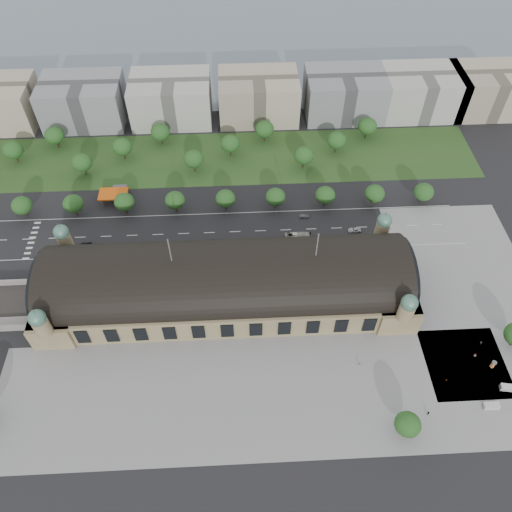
{
  "coord_description": "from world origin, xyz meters",
  "views": [
    {
      "loc": [
        5.96,
        -123.05,
        170.35
      ],
      "look_at": [
        12.56,
        10.57,
        14.0
      ],
      "focal_mm": 35.0,
      "sensor_mm": 36.0,
      "label": 1
    }
  ],
  "objects_px": {
    "pedestrian_1": "(446,380)",
    "bus_mid": "(238,247)",
    "parked_car_2": "(107,258)",
    "pedestrian_0": "(359,364)",
    "pedestrian_5": "(475,355)",
    "traffic_car_2": "(86,245)",
    "van_east": "(507,388)",
    "parked_car_6": "(187,253)",
    "parked_car_3": "(141,261)",
    "bus_east": "(298,236)",
    "van_south": "(490,406)",
    "traffic_car_5": "(304,216)",
    "parked_car_0": "(55,265)",
    "bus_west": "(214,248)",
    "traffic_car_6": "(354,230)",
    "parked_car_5": "(111,256)",
    "parked_car_1": "(83,257)",
    "petrol_station": "(117,192)",
    "pedestrian_2": "(481,342)",
    "traffic_car_4": "(212,241)",
    "parked_car_4": "(164,261)",
    "advertising_column": "(493,364)",
    "pedestrian_4": "(428,413)"
  },
  "relations": [
    {
      "from": "traffic_car_5",
      "to": "bus_east",
      "type": "xyz_separation_m",
      "value": [
        -4.32,
        -13.82,
        0.98
      ]
    },
    {
      "from": "bus_west",
      "to": "pedestrian_0",
      "type": "bearing_deg",
      "value": -139.18
    },
    {
      "from": "petrol_station",
      "to": "traffic_car_2",
      "type": "xyz_separation_m",
      "value": [
        -10.46,
        -32.78,
        -2.16
      ]
    },
    {
      "from": "bus_mid",
      "to": "advertising_column",
      "type": "distance_m",
      "value": 113.68
    },
    {
      "from": "traffic_car_5",
      "to": "bus_mid",
      "type": "relative_size",
      "value": 0.37
    },
    {
      "from": "pedestrian_5",
      "to": "pedestrian_1",
      "type": "bearing_deg",
      "value": -92.7
    },
    {
      "from": "parked_car_2",
      "to": "parked_car_6",
      "type": "bearing_deg",
      "value": 51.57
    },
    {
      "from": "petrol_station",
      "to": "parked_car_3",
      "type": "relative_size",
      "value": 3.52
    },
    {
      "from": "pedestrian_1",
      "to": "bus_mid",
      "type": "bearing_deg",
      "value": 58.85
    },
    {
      "from": "traffic_car_4",
      "to": "van_east",
      "type": "distance_m",
      "value": 133.52
    },
    {
      "from": "petrol_station",
      "to": "bus_mid",
      "type": "relative_size",
      "value": 1.12
    },
    {
      "from": "traffic_car_6",
      "to": "parked_car_5",
      "type": "relative_size",
      "value": 1.03
    },
    {
      "from": "traffic_car_4",
      "to": "pedestrian_4",
      "type": "height_order",
      "value": "pedestrian_4"
    },
    {
      "from": "traffic_car_2",
      "to": "parked_car_4",
      "type": "bearing_deg",
      "value": 69.9
    },
    {
      "from": "van_east",
      "to": "traffic_car_4",
      "type": "bearing_deg",
      "value": 154.08
    },
    {
      "from": "parked_car_0",
      "to": "pedestrian_2",
      "type": "bearing_deg",
      "value": 52.24
    },
    {
      "from": "pedestrian_4",
      "to": "van_south",
      "type": "bearing_deg",
      "value": 154.46
    },
    {
      "from": "parked_car_2",
      "to": "advertising_column",
      "type": "bearing_deg",
      "value": 28.35
    },
    {
      "from": "traffic_car_2",
      "to": "parked_car_5",
      "type": "height_order",
      "value": "parked_car_5"
    },
    {
      "from": "traffic_car_2",
      "to": "van_east",
      "type": "xyz_separation_m",
      "value": [
        165.89,
        -78.6,
        0.32
      ]
    },
    {
      "from": "traffic_car_4",
      "to": "parked_car_3",
      "type": "relative_size",
      "value": 1.0
    },
    {
      "from": "bus_mid",
      "to": "pedestrian_0",
      "type": "relative_size",
      "value": 6.88
    },
    {
      "from": "parked_car_4",
      "to": "pedestrian_2",
      "type": "distance_m",
      "value": 135.05
    },
    {
      "from": "bus_east",
      "to": "pedestrian_0",
      "type": "xyz_separation_m",
      "value": [
        16.37,
        -65.99,
        -0.83
      ]
    },
    {
      "from": "parked_car_5",
      "to": "pedestrian_0",
      "type": "relative_size",
      "value": 3.17
    },
    {
      "from": "traffic_car_5",
      "to": "traffic_car_6",
      "type": "xyz_separation_m",
      "value": [
        22.59,
        -10.16,
        0.06
      ]
    },
    {
      "from": "parked_car_3",
      "to": "bus_west",
      "type": "relative_size",
      "value": 0.35
    },
    {
      "from": "van_south",
      "to": "advertising_column",
      "type": "height_order",
      "value": "advertising_column"
    },
    {
      "from": "parked_car_2",
      "to": "parked_car_5",
      "type": "height_order",
      "value": "parked_car_5"
    },
    {
      "from": "parked_car_6",
      "to": "parked_car_2",
      "type": "bearing_deg",
      "value": -120.29
    },
    {
      "from": "van_south",
      "to": "pedestrian_1",
      "type": "relative_size",
      "value": 3.63
    },
    {
      "from": "bus_east",
      "to": "van_east",
      "type": "relative_size",
      "value": 2.21
    },
    {
      "from": "bus_mid",
      "to": "pedestrian_5",
      "type": "xyz_separation_m",
      "value": [
        89.08,
        -59.19,
        -0.84
      ]
    },
    {
      "from": "parked_car_2",
      "to": "bus_mid",
      "type": "xyz_separation_m",
      "value": [
        58.74,
        2.9,
        1.08
      ]
    },
    {
      "from": "parked_car_6",
      "to": "parked_car_3",
      "type": "bearing_deg",
      "value": -111.97
    },
    {
      "from": "parked_car_0",
      "to": "parked_car_1",
      "type": "distance_m",
      "value": 12.31
    },
    {
      "from": "van_south",
      "to": "pedestrian_5",
      "type": "bearing_deg",
      "value": 86.85
    },
    {
      "from": "traffic_car_5",
      "to": "parked_car_0",
      "type": "bearing_deg",
      "value": 101.24
    },
    {
      "from": "bus_mid",
      "to": "van_south",
      "type": "xyz_separation_m",
      "value": [
        87.52,
        -79.69,
        -0.6
      ]
    },
    {
      "from": "traffic_car_6",
      "to": "parked_car_1",
      "type": "xyz_separation_m",
      "value": [
        -124.07,
        -10.67,
        -0.02
      ]
    },
    {
      "from": "traffic_car_2",
      "to": "van_south",
      "type": "relative_size",
      "value": 1.02
    },
    {
      "from": "traffic_car_6",
      "to": "bus_east",
      "type": "height_order",
      "value": "bus_east"
    },
    {
      "from": "bus_east",
      "to": "van_east",
      "type": "height_order",
      "value": "bus_east"
    },
    {
      "from": "bus_west",
      "to": "pedestrian_5",
      "type": "distance_m",
      "value": 116.27
    },
    {
      "from": "parked_car_0",
      "to": "pedestrian_0",
      "type": "height_order",
      "value": "pedestrian_0"
    },
    {
      "from": "bus_west",
      "to": "van_south",
      "type": "bearing_deg",
      "value": -130.24
    },
    {
      "from": "traffic_car_4",
      "to": "pedestrian_1",
      "type": "height_order",
      "value": "pedestrian_1"
    },
    {
      "from": "parked_car_3",
      "to": "parked_car_5",
      "type": "bearing_deg",
      "value": -126.98
    },
    {
      "from": "parked_car_2",
      "to": "pedestrian_0",
      "type": "relative_size",
      "value": 2.53
    },
    {
      "from": "van_south",
      "to": "pedestrian_4",
      "type": "height_order",
      "value": "van_south"
    }
  ]
}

